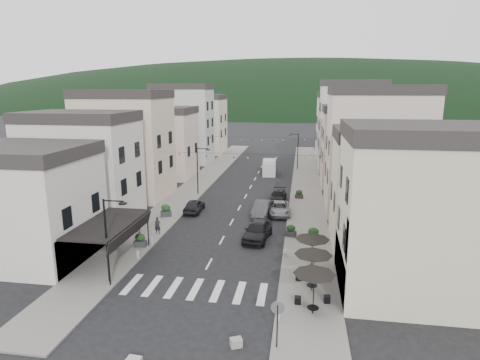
% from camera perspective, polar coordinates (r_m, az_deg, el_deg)
% --- Properties ---
extents(ground, '(700.00, 700.00, 0.00)m').
position_cam_1_polar(ground, '(26.27, -7.56, -17.16)').
color(ground, black).
rests_on(ground, ground).
extents(sidewalk_left, '(4.00, 76.00, 0.12)m').
position_cam_1_polar(sidewalk_left, '(57.12, -5.82, -0.41)').
color(sidewalk_left, slate).
rests_on(sidewalk_left, ground).
extents(sidewalk_right, '(4.00, 76.00, 0.12)m').
position_cam_1_polar(sidewalk_right, '(55.32, 9.39, -0.96)').
color(sidewalk_right, slate).
rests_on(sidewalk_right, ground).
extents(hill_backdrop, '(640.00, 360.00, 70.00)m').
position_cam_1_polar(hill_backdrop, '(322.10, 7.77, 10.39)').
color(hill_backdrop, black).
rests_on(hill_backdrop, ground).
extents(boutique_building, '(12.00, 8.00, 8.00)m').
position_cam_1_polar(boutique_building, '(35.96, -29.83, -3.54)').
color(boutique_building, beige).
rests_on(boutique_building, ground).
extents(bistro_building, '(10.00, 8.00, 10.00)m').
position_cam_1_polar(bistro_building, '(28.10, 24.58, -5.09)').
color(bistro_building, beige).
rests_on(bistro_building, ground).
extents(boutique_awning, '(3.77, 7.50, 3.28)m').
position_cam_1_polar(boutique_awning, '(31.80, -17.86, -6.08)').
color(boutique_awning, black).
rests_on(boutique_awning, ground).
extents(buildings_row_left, '(10.20, 54.16, 14.00)m').
position_cam_1_polar(buildings_row_left, '(63.57, -10.79, 6.32)').
color(buildings_row_left, beige).
rests_on(buildings_row_left, ground).
extents(buildings_row_right, '(10.20, 54.16, 14.50)m').
position_cam_1_polar(buildings_row_right, '(59.26, 16.40, 5.76)').
color(buildings_row_right, beige).
rests_on(buildings_row_right, ground).
extents(cafe_terrace, '(2.50, 8.10, 2.53)m').
position_cam_1_polar(cafe_terrace, '(26.82, 10.37, -10.96)').
color(cafe_terrace, black).
rests_on(cafe_terrace, ground).
extents(streetlamp_left_near, '(1.70, 0.56, 6.00)m').
position_cam_1_polar(streetlamp_left_near, '(28.46, -18.04, -7.07)').
color(streetlamp_left_near, black).
rests_on(streetlamp_left_near, ground).
extents(streetlamp_left_far, '(1.70, 0.56, 6.00)m').
position_cam_1_polar(streetlamp_left_far, '(50.27, -5.78, 2.01)').
color(streetlamp_left_far, black).
rests_on(streetlamp_left_far, ground).
extents(streetlamp_right_far, '(1.70, 0.56, 6.00)m').
position_cam_1_polar(streetlamp_right_far, '(66.44, 8.00, 4.59)').
color(streetlamp_right_far, black).
rests_on(streetlamp_right_far, ground).
extents(traffic_sign, '(0.70, 0.07, 2.70)m').
position_cam_1_polar(traffic_sign, '(21.42, 5.35, -18.61)').
color(traffic_sign, black).
rests_on(traffic_sign, ground).
extents(bollards, '(11.66, 10.26, 0.60)m').
position_cam_1_polar(bollards, '(30.80, -4.67, -11.48)').
color(bollards, gray).
rests_on(bollards, ground).
extents(bunting_near, '(19.00, 0.28, 0.62)m').
position_cam_1_polar(bunting_near, '(44.90, 0.10, 3.31)').
color(bunting_near, black).
rests_on(bunting_near, ground).
extents(bunting_far, '(19.00, 0.28, 0.62)m').
position_cam_1_polar(bunting_far, '(60.60, 2.41, 5.78)').
color(bunting_far, black).
rests_on(bunting_far, ground).
extents(parked_car_a, '(2.58, 5.18, 1.70)m').
position_cam_1_polar(parked_car_a, '(35.81, 2.53, -7.15)').
color(parked_car_a, black).
rests_on(parked_car_a, ground).
extents(parked_car_b, '(2.00, 4.78, 1.54)m').
position_cam_1_polar(parked_car_b, '(42.32, 3.14, -4.10)').
color(parked_car_b, '#343336').
rests_on(parked_car_b, ground).
extents(parked_car_c, '(2.64, 4.96, 1.33)m').
position_cam_1_polar(parked_car_c, '(42.99, 5.62, -4.02)').
color(parked_car_c, gray).
rests_on(parked_car_c, ground).
extents(parked_car_d, '(1.90, 4.42, 1.27)m').
position_cam_1_polar(parked_car_d, '(47.92, 5.47, -2.28)').
color(parked_car_d, black).
rests_on(parked_car_d, ground).
extents(parked_car_e, '(1.75, 4.22, 1.43)m').
position_cam_1_polar(parked_car_e, '(43.83, -6.52, -3.64)').
color(parked_car_e, black).
rests_on(parked_car_e, ground).
extents(delivery_van, '(2.27, 5.07, 2.37)m').
position_cam_1_polar(delivery_van, '(62.81, 4.19, 1.86)').
color(delivery_van, '#B9B8BB').
rests_on(delivery_van, ground).
extents(pedestrian_a, '(0.60, 0.42, 1.57)m').
position_cam_1_polar(pedestrian_a, '(37.55, -11.65, -6.36)').
color(pedestrian_a, black).
rests_on(pedestrian_a, sidewalk_left).
extents(pedestrian_b, '(0.94, 0.86, 1.55)m').
position_cam_1_polar(pedestrian_b, '(38.18, -14.35, -6.20)').
color(pedestrian_b, '#251F2A').
rests_on(pedestrian_b, sidewalk_left).
extents(concrete_block_b, '(0.73, 0.66, 0.45)m').
position_cam_1_polar(concrete_block_b, '(22.45, -0.56, -22.11)').
color(concrete_block_b, gray).
rests_on(concrete_block_b, ground).
extents(planter_la, '(1.03, 0.59, 1.13)m').
position_cam_1_polar(planter_la, '(35.05, -14.01, -8.31)').
color(planter_la, '#2E2E31').
rests_on(planter_la, sidewalk_left).
extents(planter_lb, '(1.28, 0.99, 1.27)m').
position_cam_1_polar(planter_lb, '(42.47, -10.50, -4.29)').
color(planter_lb, '#2A2A2C').
rests_on(planter_lb, sidewalk_left).
extents(planter_ra, '(1.07, 0.78, 1.08)m').
position_cam_1_polar(planter_ra, '(36.58, 7.23, -7.15)').
color(planter_ra, '#2C2C2E').
rests_on(planter_ra, sidewalk_right).
extents(planter_rb, '(1.21, 0.93, 1.20)m').
position_cam_1_polar(planter_rb, '(35.78, 10.39, -7.63)').
color(planter_rb, '#313033').
rests_on(planter_rb, sidewalk_right).
extents(planter_rc, '(1.03, 0.76, 1.03)m').
position_cam_1_polar(planter_rc, '(49.12, 8.40, -2.01)').
color(planter_rc, '#2E2E30').
rests_on(planter_rc, sidewalk_right).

